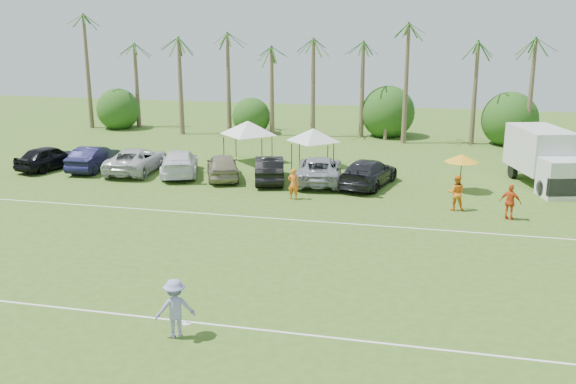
# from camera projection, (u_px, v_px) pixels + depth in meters

# --- Properties ---
(ground) EXTENTS (120.00, 120.00, 0.00)m
(ground) POSITION_uv_depth(u_px,v_px,m) (91.00, 342.00, 20.29)
(ground) COLOR #3A5B1B
(ground) RESTS_ON ground
(field_lines) EXTENTS (80.00, 12.10, 0.01)m
(field_lines) POSITION_uv_depth(u_px,v_px,m) (186.00, 255.00, 27.81)
(field_lines) COLOR white
(field_lines) RESTS_ON ground
(palm_tree_0) EXTENTS (2.40, 2.40, 8.90)m
(palm_tree_0) POSITION_uv_depth(u_px,v_px,m) (82.00, 47.00, 58.95)
(palm_tree_0) COLOR brown
(palm_tree_0) RESTS_ON ground
(palm_tree_1) EXTENTS (2.40, 2.40, 9.90)m
(palm_tree_1) POSITION_uv_depth(u_px,v_px,m) (131.00, 38.00, 57.62)
(palm_tree_1) COLOR brown
(palm_tree_1) RESTS_ON ground
(palm_tree_2) EXTENTS (2.40, 2.40, 10.90)m
(palm_tree_2) POSITION_uv_depth(u_px,v_px,m) (183.00, 28.00, 56.29)
(palm_tree_2) COLOR brown
(palm_tree_2) RESTS_ON ground
(palm_tree_3) EXTENTS (2.40, 2.40, 11.90)m
(palm_tree_3) POSITION_uv_depth(u_px,v_px,m) (226.00, 18.00, 55.19)
(palm_tree_3) COLOR brown
(palm_tree_3) RESTS_ON ground
(palm_tree_4) EXTENTS (2.40, 2.40, 8.90)m
(palm_tree_4) POSITION_uv_depth(u_px,v_px,m) (271.00, 49.00, 54.97)
(palm_tree_4) COLOR brown
(palm_tree_4) RESTS_ON ground
(palm_tree_5) EXTENTS (2.40, 2.40, 9.90)m
(palm_tree_5) POSITION_uv_depth(u_px,v_px,m) (317.00, 39.00, 53.86)
(palm_tree_5) COLOR brown
(palm_tree_5) RESTS_ON ground
(palm_tree_6) EXTENTS (2.40, 2.40, 10.90)m
(palm_tree_6) POSITION_uv_depth(u_px,v_px,m) (365.00, 29.00, 52.76)
(palm_tree_6) COLOR brown
(palm_tree_6) RESTS_ON ground
(palm_tree_7) EXTENTS (2.40, 2.40, 11.90)m
(palm_tree_7) POSITION_uv_depth(u_px,v_px,m) (415.00, 18.00, 51.65)
(palm_tree_7) COLOR brown
(palm_tree_7) RESTS_ON ground
(palm_tree_8) EXTENTS (2.40, 2.40, 8.90)m
(palm_tree_8) POSITION_uv_depth(u_px,v_px,m) (477.00, 51.00, 51.21)
(palm_tree_8) COLOR brown
(palm_tree_8) RESTS_ON ground
(palm_tree_9) EXTENTS (2.40, 2.40, 9.90)m
(palm_tree_9) POSITION_uv_depth(u_px,v_px,m) (544.00, 40.00, 49.88)
(palm_tree_9) COLOR brown
(palm_tree_9) RESTS_ON ground
(bush_tree_0) EXTENTS (4.00, 4.00, 4.00)m
(bush_tree_0) POSITION_uv_depth(u_px,v_px,m) (121.00, 108.00, 60.70)
(bush_tree_0) COLOR brown
(bush_tree_0) RESTS_ON ground
(bush_tree_1) EXTENTS (4.00, 4.00, 4.00)m
(bush_tree_1) POSITION_uv_depth(u_px,v_px,m) (253.00, 113.00, 57.82)
(bush_tree_1) COLOR brown
(bush_tree_1) RESTS_ON ground
(bush_tree_2) EXTENTS (4.00, 4.00, 4.00)m
(bush_tree_2) POSITION_uv_depth(u_px,v_px,m) (387.00, 117.00, 55.17)
(bush_tree_2) COLOR brown
(bush_tree_2) RESTS_ON ground
(bush_tree_3) EXTENTS (4.00, 4.00, 4.00)m
(bush_tree_3) POSITION_uv_depth(u_px,v_px,m) (509.00, 121.00, 52.96)
(bush_tree_3) COLOR brown
(bush_tree_3) RESTS_ON ground
(sideline_player_a) EXTENTS (0.68, 0.47, 1.78)m
(sideline_player_a) POSITION_uv_depth(u_px,v_px,m) (293.00, 184.00, 36.29)
(sideline_player_a) COLOR orange
(sideline_player_a) RESTS_ON ground
(sideline_player_b) EXTENTS (0.97, 0.78, 1.92)m
(sideline_player_b) POSITION_uv_depth(u_px,v_px,m) (456.00, 193.00, 34.17)
(sideline_player_b) COLOR orange
(sideline_player_b) RESTS_ON ground
(sideline_player_c) EXTENTS (1.17, 0.80, 1.84)m
(sideline_player_c) POSITION_uv_depth(u_px,v_px,m) (510.00, 202.00, 32.54)
(sideline_player_c) COLOR #E25219
(sideline_player_c) RESTS_ON ground
(box_truck) EXTENTS (4.28, 7.13, 3.45)m
(box_truck) POSITION_uv_depth(u_px,v_px,m) (545.00, 157.00, 38.95)
(box_truck) COLOR silver
(box_truck) RESTS_ON ground
(canopy_tent_left) EXTENTS (4.28, 4.28, 3.47)m
(canopy_tent_left) POSITION_uv_depth(u_px,v_px,m) (248.00, 121.00, 45.44)
(canopy_tent_left) COLOR black
(canopy_tent_left) RESTS_ON ground
(canopy_tent_right) EXTENTS (3.87, 3.87, 3.13)m
(canopy_tent_right) POSITION_uv_depth(u_px,v_px,m) (313.00, 128.00, 43.97)
(canopy_tent_right) COLOR black
(canopy_tent_right) RESTS_ON ground
(market_umbrella) EXTENTS (2.04, 2.04, 2.28)m
(market_umbrella) POSITION_uv_depth(u_px,v_px,m) (462.00, 158.00, 37.58)
(market_umbrella) COLOR black
(market_umbrella) RESTS_ON ground
(frisbee_player) EXTENTS (1.46, 1.23, 1.96)m
(frisbee_player) POSITION_uv_depth(u_px,v_px,m) (175.00, 308.00, 20.38)
(frisbee_player) COLOR #8F8AC4
(frisbee_player) RESTS_ON ground
(parked_car_0) EXTENTS (3.15, 5.18, 1.65)m
(parked_car_0) POSITION_uv_depth(u_px,v_px,m) (49.00, 157.00, 43.69)
(parked_car_0) COLOR black
(parked_car_0) RESTS_ON ground
(parked_car_1) EXTENTS (1.96, 5.07, 1.65)m
(parked_car_1) POSITION_uv_depth(u_px,v_px,m) (94.00, 158.00, 43.46)
(parked_car_1) COLOR black
(parked_car_1) RESTS_ON ground
(parked_car_2) EXTENTS (3.16, 6.11, 1.65)m
(parked_car_2) POSITION_uv_depth(u_px,v_px,m) (137.00, 160.00, 42.85)
(parked_car_2) COLOR #BCBCBD
(parked_car_2) RESTS_ON ground
(parked_car_3) EXTENTS (4.07, 6.12, 1.65)m
(parked_car_3) POSITION_uv_depth(u_px,v_px,m) (179.00, 163.00, 42.06)
(parked_car_3) COLOR white
(parked_car_3) RESTS_ON ground
(parked_car_4) EXTENTS (3.58, 5.21, 1.65)m
(parked_car_4) POSITION_uv_depth(u_px,v_px,m) (223.00, 166.00, 41.07)
(parked_car_4) COLOR gray
(parked_car_4) RESTS_ON ground
(parked_car_5) EXTENTS (3.00, 5.28, 1.65)m
(parked_car_5) POSITION_uv_depth(u_px,v_px,m) (269.00, 169.00, 40.35)
(parked_car_5) COLOR black
(parked_car_5) RESTS_ON ground
(parked_car_6) EXTENTS (3.56, 6.26, 1.65)m
(parked_car_6) POSITION_uv_depth(u_px,v_px,m) (319.00, 170.00, 40.09)
(parked_car_6) COLOR #94969E
(parked_car_6) RESTS_ON ground
(parked_car_7) EXTENTS (3.56, 6.06, 1.65)m
(parked_car_7) POSITION_uv_depth(u_px,v_px,m) (368.00, 173.00, 39.25)
(parked_car_7) COLOR black
(parked_car_7) RESTS_ON ground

